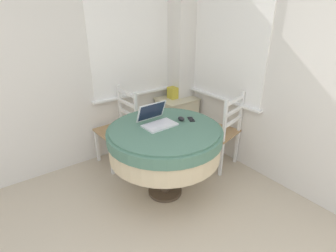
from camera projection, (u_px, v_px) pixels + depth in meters
The scene contains 9 objects.
corner_room_shell at pixel (171, 70), 2.49m from camera, with size 4.54×4.61×2.55m.
round_dining_table at pixel (165, 140), 2.58m from camera, with size 1.12×1.12×0.77m.
laptop at pixel (157, 120), 2.56m from camera, with size 0.33×0.29×0.21m.
computer_mouse at pixel (181, 119), 2.66m from camera, with size 0.05×0.08×0.04m.
cell_phone at pixel (191, 119), 2.69m from camera, with size 0.10×0.12×0.01m.
dining_chair_near_back_window at pixel (119, 129), 3.23m from camera, with size 0.44×0.45×0.94m.
dining_chair_near_right_window at pixel (221, 132), 3.15m from camera, with size 0.52×0.51×0.94m.
corner_cabinet at pixel (177, 120), 3.79m from camera, with size 0.51×0.44×0.66m.
storage_box at pixel (175, 92), 3.66m from camera, with size 0.20×0.13×0.16m.
Camera 1 is at (-0.18, -0.23, 1.83)m, focal length 28.00 mm.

